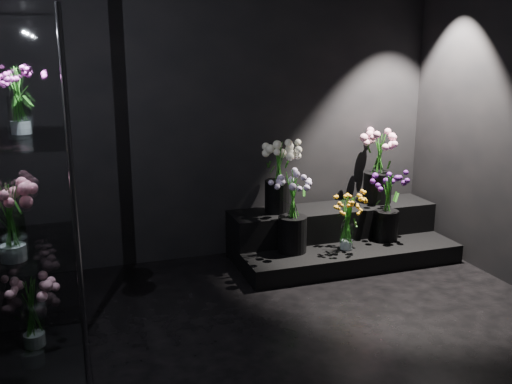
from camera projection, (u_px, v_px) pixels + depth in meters
name	position (u px, v px, depth m)	size (l,w,h in m)	color
floor	(317.00, 354.00, 3.68)	(4.00, 4.00, 0.00)	black
wall_back	(229.00, 107.00, 5.18)	(4.00, 4.00, 0.00)	black
display_riser	(338.00, 237.00, 5.40)	(2.01, 0.89, 0.45)	black
display_case	(23.00, 208.00, 3.16)	(0.58, 0.97, 2.12)	black
bouquet_orange_bells	(347.00, 221.00, 5.06)	(0.32, 0.32, 0.50)	white
bouquet_lilac	(293.00, 207.00, 4.97)	(0.41, 0.41, 0.73)	black
bouquet_purple	(387.00, 202.00, 5.29)	(0.35, 0.35, 0.64)	black
bouquet_cream_roses	(279.00, 171.00, 5.21)	(0.50, 0.50, 0.67)	black
bouquet_pink_roses	(379.00, 164.00, 5.54)	(0.49, 0.49, 0.68)	black
bouquet_case_pink	(10.00, 220.00, 2.97)	(0.33, 0.33, 0.42)	white
bouquet_case_magenta	(18.00, 100.00, 3.14)	(0.29, 0.29, 0.36)	white
bouquet_case_base_pink	(31.00, 310.00, 3.54)	(0.42, 0.42, 0.46)	white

